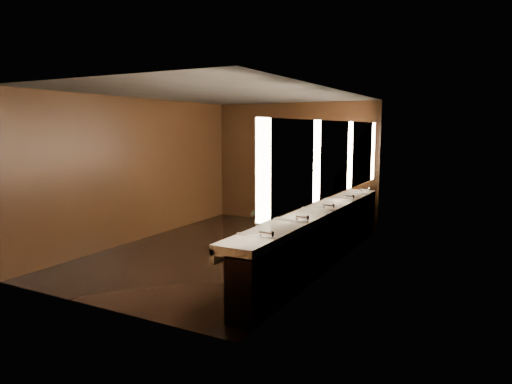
% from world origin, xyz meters
% --- Properties ---
extents(floor, '(6.00, 6.00, 0.00)m').
position_xyz_m(floor, '(0.00, 0.00, 0.00)').
color(floor, black).
rests_on(floor, ground).
extents(ceiling, '(4.00, 6.00, 0.02)m').
position_xyz_m(ceiling, '(0.00, 0.00, 2.80)').
color(ceiling, '#2D2D2B').
rests_on(ceiling, wall_back).
extents(wall_back, '(4.00, 0.02, 2.80)m').
position_xyz_m(wall_back, '(0.00, 3.00, 1.40)').
color(wall_back, black).
rests_on(wall_back, floor).
extents(wall_front, '(4.00, 0.02, 2.80)m').
position_xyz_m(wall_front, '(0.00, -3.00, 1.40)').
color(wall_front, black).
rests_on(wall_front, floor).
extents(wall_left, '(0.02, 6.00, 2.80)m').
position_xyz_m(wall_left, '(-2.00, 0.00, 1.40)').
color(wall_left, black).
rests_on(wall_left, floor).
extents(wall_right, '(0.02, 6.00, 2.80)m').
position_xyz_m(wall_right, '(2.00, 0.00, 1.40)').
color(wall_right, black).
rests_on(wall_right, floor).
extents(sink_counter, '(0.55, 5.40, 1.01)m').
position_xyz_m(sink_counter, '(1.79, 0.00, 0.50)').
color(sink_counter, black).
rests_on(sink_counter, floor).
extents(mirror_band, '(0.06, 5.03, 1.15)m').
position_xyz_m(mirror_band, '(1.98, -0.00, 1.75)').
color(mirror_band, '#FFE0BD').
rests_on(mirror_band, wall_right).
extents(person, '(0.60, 0.71, 1.64)m').
position_xyz_m(person, '(1.16, -0.80, 0.82)').
color(person, '#90CBD7').
rests_on(person, floor).
extents(trash_bin, '(0.43, 0.43, 0.54)m').
position_xyz_m(trash_bin, '(1.58, -1.70, 0.27)').
color(trash_bin, black).
rests_on(trash_bin, floor).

